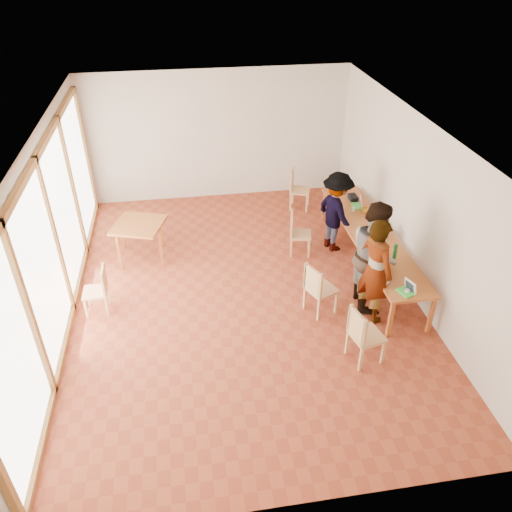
% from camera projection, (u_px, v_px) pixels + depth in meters
% --- Properties ---
extents(ground, '(8.00, 8.00, 0.00)m').
position_uv_depth(ground, '(242.00, 293.00, 8.99)').
color(ground, '#974024').
rests_on(ground, ground).
extents(wall_back, '(6.00, 0.10, 3.00)m').
position_uv_depth(wall_back, '(218.00, 136.00, 11.45)').
color(wall_back, beige).
rests_on(wall_back, ground).
extents(wall_front, '(6.00, 0.10, 3.00)m').
position_uv_depth(wall_front, '(295.00, 420.00, 4.87)').
color(wall_front, beige).
rests_on(wall_front, ground).
extents(wall_right, '(0.10, 8.00, 3.00)m').
position_uv_depth(wall_right, '(414.00, 207.00, 8.55)').
color(wall_right, beige).
rests_on(wall_right, ground).
extents(window_wall, '(0.10, 8.00, 3.00)m').
position_uv_depth(window_wall, '(53.00, 235.00, 7.77)').
color(window_wall, white).
rests_on(window_wall, ground).
extents(ceiling, '(6.00, 8.00, 0.04)m').
position_uv_depth(ceiling, '(239.00, 130.00, 7.32)').
color(ceiling, white).
rests_on(ceiling, wall_back).
extents(communal_table, '(0.80, 4.00, 0.75)m').
position_uv_depth(communal_table, '(371.00, 236.00, 9.30)').
color(communal_table, '#AD5726').
rests_on(communal_table, ground).
extents(side_table, '(0.90, 0.90, 0.75)m').
position_uv_depth(side_table, '(139.00, 227.00, 9.62)').
color(side_table, '#AD5726').
rests_on(side_table, ground).
extents(chair_near, '(0.54, 0.54, 0.51)m').
position_uv_depth(chair_near, '(362.00, 331.00, 7.28)').
color(chair_near, tan).
rests_on(chair_near, ground).
extents(chair_mid, '(0.58, 0.58, 0.50)m').
position_uv_depth(chair_mid, '(317.00, 285.00, 8.23)').
color(chair_mid, tan).
rests_on(chair_mid, ground).
extents(chair_far, '(0.50, 0.50, 0.47)m').
position_uv_depth(chair_far, '(296.00, 229.00, 9.81)').
color(chair_far, tan).
rests_on(chair_far, ground).
extents(chair_empty, '(0.56, 0.56, 0.50)m').
position_uv_depth(chair_empty, '(296.00, 185.00, 11.42)').
color(chair_empty, tan).
rests_on(chair_empty, ground).
extents(chair_spare, '(0.40, 0.40, 0.45)m').
position_uv_depth(chair_spare, '(100.00, 286.00, 8.31)').
color(chair_spare, tan).
rests_on(chair_spare, ground).
extents(person_near, '(0.67, 0.80, 1.86)m').
position_uv_depth(person_near, '(375.00, 271.00, 7.96)').
color(person_near, gray).
rests_on(person_near, ground).
extents(person_mid, '(0.82, 1.01, 1.93)m').
position_uv_depth(person_mid, '(374.00, 255.00, 8.29)').
color(person_mid, gray).
rests_on(person_mid, ground).
extents(person_far, '(0.91, 1.20, 1.65)m').
position_uv_depth(person_far, '(336.00, 212.00, 9.81)').
color(person_far, gray).
rests_on(person_far, ground).
extents(laptop_near, '(0.28, 0.30, 0.21)m').
position_uv_depth(laptop_near, '(408.00, 289.00, 7.76)').
color(laptop_near, green).
rests_on(laptop_near, communal_table).
extents(laptop_mid, '(0.31, 0.32, 0.22)m').
position_uv_depth(laptop_mid, '(382.00, 234.00, 9.13)').
color(laptop_mid, green).
rests_on(laptop_mid, communal_table).
extents(laptop_far, '(0.29, 0.31, 0.22)m').
position_uv_depth(laptop_far, '(358.00, 204.00, 10.13)').
color(laptop_far, green).
rests_on(laptop_far, communal_table).
extents(yellow_mug, '(0.16, 0.16, 0.10)m').
position_uv_depth(yellow_mug, '(365.00, 210.00, 9.93)').
color(yellow_mug, '#C2851A').
rests_on(yellow_mug, communal_table).
extents(green_bottle, '(0.07, 0.07, 0.28)m').
position_uv_depth(green_bottle, '(395.00, 251.00, 8.51)').
color(green_bottle, '#1D7931').
rests_on(green_bottle, communal_table).
extents(clear_glass, '(0.07, 0.07, 0.09)m').
position_uv_depth(clear_glass, '(353.00, 209.00, 9.98)').
color(clear_glass, silver).
rests_on(clear_glass, communal_table).
extents(condiment_cup, '(0.08, 0.08, 0.06)m').
position_uv_depth(condiment_cup, '(407.00, 291.00, 7.76)').
color(condiment_cup, white).
rests_on(condiment_cup, communal_table).
extents(pink_phone, '(0.05, 0.10, 0.01)m').
position_uv_depth(pink_phone, '(382.00, 262.00, 8.49)').
color(pink_phone, '#EB485B').
rests_on(pink_phone, communal_table).
extents(black_pouch, '(0.16, 0.26, 0.09)m').
position_uv_depth(black_pouch, '(353.00, 197.00, 10.41)').
color(black_pouch, black).
rests_on(black_pouch, communal_table).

